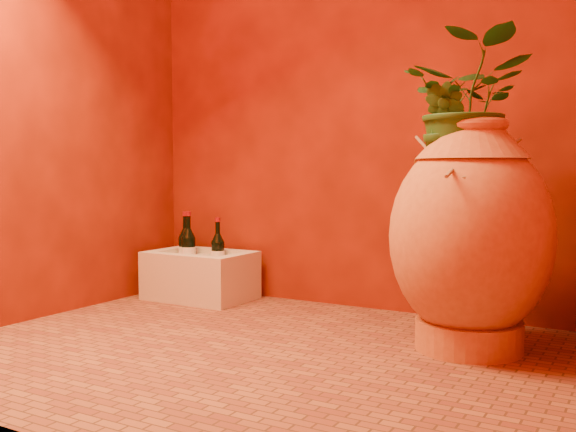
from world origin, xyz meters
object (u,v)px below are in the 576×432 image
Objects in this scene: amphora at (470,236)px; wine_bottle_a at (188,250)px; wine_bottle_b at (186,249)px; stone_basin at (200,276)px; wall_tap at (419,170)px; wine_bottle_c at (218,253)px.

wine_bottle_a is at bearing 169.19° from amphora.
wine_bottle_b is (-1.75, 0.35, -0.20)m from amphora.
amphora reaches higher than wine_bottle_a.
stone_basin is 1.38m from wall_tap.
amphora is 2.73× the size of wine_bottle_b.
stone_basin is 0.19m from wine_bottle_a.
wine_bottle_b is 2.28× the size of wall_tap.
wall_tap is at bearing 128.74° from amphora.
amphora reaches higher than wine_bottle_c.
wine_bottle_a is 2.30× the size of wall_tap.
stone_basin is at bearing -18.63° from wine_bottle_a.
wine_bottle_a is 0.20m from wine_bottle_c.
wine_bottle_b is at bearing 158.38° from stone_basin.
stone_basin is 1.69× the size of wine_bottle_b.
wine_bottle_b is at bearing -175.35° from wall_tap.
amphora is 1.75m from wine_bottle_a.
amphora is 2.96× the size of wine_bottle_c.
wine_bottle_a reaches higher than stone_basin.
wine_bottle_b reaches higher than wine_bottle_c.
amphora reaches higher than wall_tap.
wine_bottle_a is 1.10× the size of wine_bottle_c.
wall_tap is at bearing 5.74° from wine_bottle_a.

